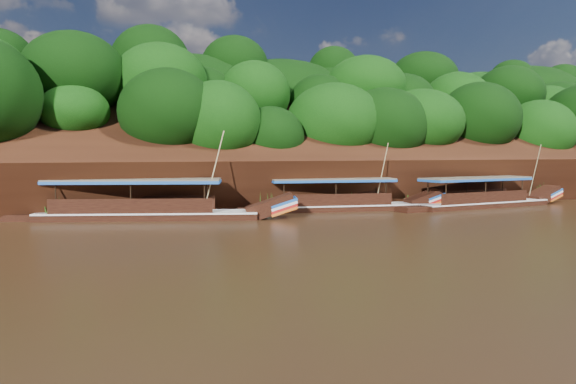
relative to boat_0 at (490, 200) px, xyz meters
name	(u,v)px	position (x,y,z in m)	size (l,w,h in m)	color
ground	(403,225)	(-12.38, -7.03, -0.54)	(160.00, 160.00, 0.00)	black
riverbank	(279,177)	(-12.40, 15.70, 1.35)	(120.00, 30.06, 19.40)	black
boat_0	(490,200)	(0.00, 0.00, 0.00)	(14.91, 3.89, 5.42)	black
boat_1	(351,203)	(-11.69, 1.41, 0.01)	(14.19, 3.95, 5.51)	black
boat_2	(162,210)	(-25.76, 0.75, 0.06)	(16.73, 6.80, 6.28)	black
reeds	(302,199)	(-15.17, 2.45, 0.35)	(49.94, 2.57, 2.07)	#285E17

